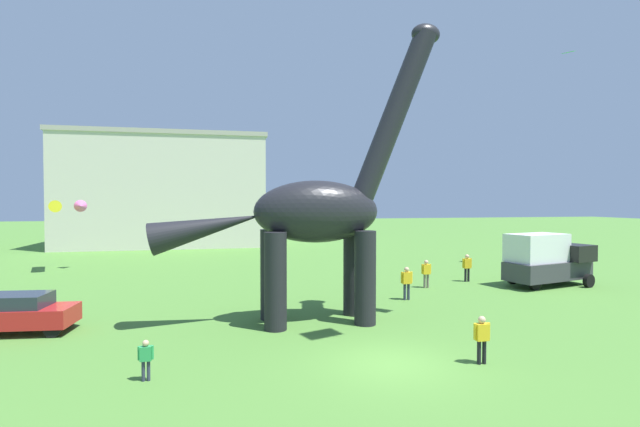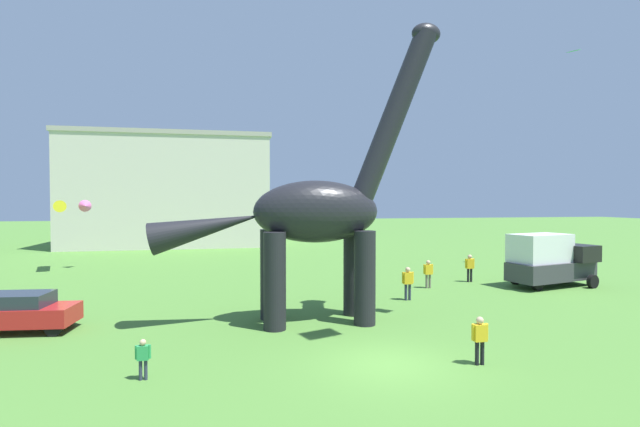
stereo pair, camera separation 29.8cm
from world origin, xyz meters
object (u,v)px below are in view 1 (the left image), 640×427
(person_vendor_side, at_px, (467,265))
(parked_sedan_left, at_px, (17,313))
(kite_high_right, at_px, (61,206))
(dinosaur_sculpture, at_px, (315,212))
(person_near_flyer, at_px, (407,280))
(person_watching_child, at_px, (482,335))
(person_strolling_adult, at_px, (146,356))
(person_far_spectator, at_px, (426,271))
(kite_apex, at_px, (569,52))
(parked_box_truck, at_px, (546,259))

(person_vendor_side, bearing_deg, parked_sedan_left, -37.76)
(kite_high_right, bearing_deg, dinosaur_sculpture, -49.41)
(parked_sedan_left, xyz_separation_m, person_near_flyer, (17.36, 2.43, 0.25))
(person_vendor_side, bearing_deg, person_near_flyer, -18.16)
(person_watching_child, bearing_deg, parked_sedan_left, 101.45)
(person_strolling_adult, height_order, kite_high_right, kite_high_right)
(person_far_spectator, bearing_deg, person_watching_child, 65.02)
(person_near_flyer, relative_size, kite_apex, 1.63)
(person_near_flyer, bearing_deg, parked_sedan_left, -108.39)
(person_near_flyer, xyz_separation_m, person_watching_child, (-1.47, -9.41, -0.12))
(person_far_spectator, xyz_separation_m, person_vendor_side, (3.52, 1.42, 0.06))
(person_strolling_adult, height_order, person_near_flyer, person_near_flyer)
(person_strolling_adult, height_order, person_far_spectator, person_far_spectator)
(parked_box_truck, height_order, person_strolling_adult, parked_box_truck)
(person_far_spectator, height_order, person_vendor_side, person_vendor_side)
(person_strolling_adult, xyz_separation_m, person_near_flyer, (11.68, 8.57, 0.33))
(person_far_spectator, bearing_deg, parked_box_truck, 165.61)
(person_near_flyer, xyz_separation_m, kite_high_right, (-21.03, 14.81, 3.78))
(person_vendor_side, distance_m, kite_high_right, 29.24)
(person_far_spectator, distance_m, kite_apex, 21.84)
(person_vendor_side, bearing_deg, kite_apex, 145.99)
(person_strolling_adult, relative_size, person_vendor_side, 0.67)
(kite_apex, bearing_deg, person_strolling_adult, -149.47)
(dinosaur_sculpture, relative_size, parked_box_truck, 2.21)
(parked_sedan_left, height_order, kite_high_right, kite_high_right)
(parked_sedan_left, distance_m, parked_box_truck, 27.70)
(parked_sedan_left, bearing_deg, person_strolling_adult, -41.26)
(person_strolling_adult, distance_m, kite_high_right, 25.51)
(person_far_spectator, xyz_separation_m, person_watching_child, (-3.97, -12.31, -0.08))
(parked_box_truck, xyz_separation_m, person_far_spectator, (-7.48, 0.95, -0.64))
(parked_sedan_left, distance_m, kite_apex, 39.11)
(parked_sedan_left, distance_m, person_far_spectator, 20.56)
(kite_apex, bearing_deg, person_vendor_side, -160.12)
(parked_box_truck, distance_m, kite_apex, 17.63)
(kite_high_right, relative_size, kite_apex, 2.98)
(dinosaur_sculpture, xyz_separation_m, kite_high_right, (-15.46, 18.04, 0.09))
(parked_box_truck, bearing_deg, person_strolling_adult, -167.88)
(person_far_spectator, bearing_deg, parked_sedan_left, 7.93)
(dinosaur_sculpture, relative_size, person_strolling_adult, 11.03)
(parked_sedan_left, xyz_separation_m, person_watching_child, (15.89, -6.97, 0.12))
(person_vendor_side, bearing_deg, dinosaur_sculpture, -20.77)
(dinosaur_sculpture, height_order, person_strolling_adult, dinosaur_sculpture)
(dinosaur_sculpture, distance_m, parked_sedan_left, 12.45)
(person_strolling_adult, distance_m, person_watching_child, 10.25)
(person_strolling_adult, height_order, kite_apex, kite_apex)
(person_far_spectator, xyz_separation_m, person_near_flyer, (-2.50, -2.91, 0.04))
(person_near_flyer, bearing_deg, parked_box_truck, 74.72)
(person_far_spectator, xyz_separation_m, kite_high_right, (-23.52, 11.90, 3.82))
(parked_sedan_left, xyz_separation_m, person_far_spectator, (19.86, 5.34, 0.20))
(person_far_spectator, relative_size, kite_apex, 1.57)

